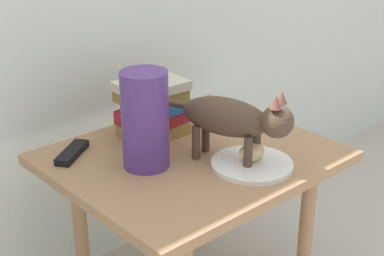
{
  "coord_description": "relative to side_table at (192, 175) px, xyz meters",
  "views": [
    {
      "loc": [
        -1.03,
        -1.15,
        1.3
      ],
      "look_at": [
        0.0,
        0.0,
        0.64
      ],
      "focal_mm": 54.8,
      "sensor_mm": 36.0,
      "label": 1
    }
  ],
  "objects": [
    {
      "name": "tv_remote",
      "position": [
        -0.27,
        0.22,
        0.08
      ],
      "size": [
        0.15,
        0.12,
        0.02
      ],
      "primitive_type": "cube",
      "rotation": [
        0.0,
        0.0,
        0.61
      ],
      "color": "black",
      "rests_on": "side_table"
    },
    {
      "name": "green_vase",
      "position": [
        -0.15,
        0.03,
        0.21
      ],
      "size": [
        0.13,
        0.13,
        0.27
      ],
      "primitive_type": "cylinder",
      "color": "#4C2D72",
      "rests_on": "side_table"
    },
    {
      "name": "plate",
      "position": [
        0.07,
        -0.18,
        0.08
      ],
      "size": [
        0.23,
        0.23,
        0.01
      ],
      "primitive_type": "cylinder",
      "color": "silver",
      "rests_on": "side_table"
    },
    {
      "name": "candle_jar",
      "position": [
        0.21,
        0.1,
        0.11
      ],
      "size": [
        0.07,
        0.07,
        0.08
      ],
      "color": "silver",
      "rests_on": "side_table"
    },
    {
      "name": "side_table",
      "position": [
        0.0,
        0.0,
        0.0
      ],
      "size": [
        0.77,
        0.66,
        0.56
      ],
      "color": "#9E724C",
      "rests_on": "ground"
    },
    {
      "name": "cat",
      "position": [
        0.05,
        -0.12,
        0.21
      ],
      "size": [
        0.2,
        0.46,
        0.23
      ],
      "color": "#4C3828",
      "rests_on": "side_table"
    },
    {
      "name": "book_stack",
      "position": [
        0.01,
        0.19,
        0.16
      ],
      "size": [
        0.21,
        0.18,
        0.18
      ],
      "color": "olive",
      "rests_on": "side_table"
    },
    {
      "name": "bread_roll",
      "position": [
        0.08,
        -0.17,
        0.11
      ],
      "size": [
        0.08,
        0.06,
        0.05
      ],
      "primitive_type": "ellipsoid",
      "rotation": [
        0.0,
        0.0,
        3.12
      ],
      "color": "#E0BC7A",
      "rests_on": "plate"
    }
  ]
}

